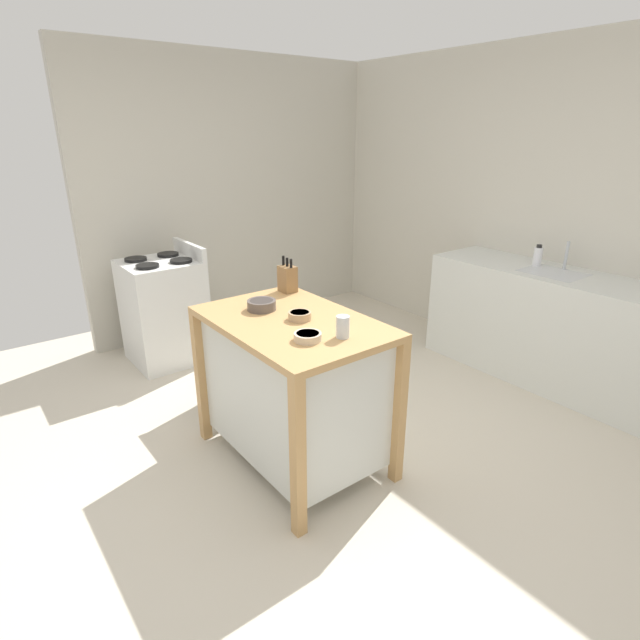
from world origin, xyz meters
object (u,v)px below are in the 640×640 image
at_px(kitchen_island, 293,384).
at_px(knife_block, 288,278).
at_px(trash_bin, 228,366).
at_px(sink_faucet, 566,255).
at_px(bowl_stoneware_deep, 262,305).
at_px(bottle_hand_soap, 538,256).
at_px(stove, 164,311).
at_px(drinking_cup, 343,327).
at_px(bowl_ceramic_wide, 308,336).
at_px(bowl_ceramic_small, 300,315).

bearing_deg(kitchen_island, knife_block, 148.32).
relative_size(trash_bin, sink_faucet, 2.86).
bearing_deg(bowl_stoneware_deep, bottle_hand_soap, 80.97).
bearing_deg(trash_bin, knife_block, 38.85).
relative_size(bottle_hand_soap, stove, 0.17).
bearing_deg(trash_bin, drinking_cup, 3.77).
bearing_deg(stove, bowl_ceramic_wide, -1.01).
xyz_separation_m(bowl_ceramic_small, bowl_stoneware_deep, (-0.27, -0.08, 0.01)).
distance_m(knife_block, bowl_ceramic_wide, 0.83).
bearing_deg(sink_faucet, kitchen_island, -97.95).
bearing_deg(bowl_stoneware_deep, sink_faucet, 76.63).
relative_size(kitchen_island, bowl_ceramic_small, 8.73).
height_order(kitchen_island, knife_block, knife_block).
xyz_separation_m(knife_block, bowl_ceramic_small, (0.47, -0.24, -0.06)).
bearing_deg(bowl_ceramic_wide, sink_faucet, 89.16).
height_order(bowl_stoneware_deep, trash_bin, bowl_stoneware_deep).
distance_m(bowl_stoneware_deep, bowl_ceramic_wide, 0.54).
height_order(knife_block, bowl_ceramic_wide, knife_block).
relative_size(bowl_stoneware_deep, bottle_hand_soap, 1.01).
xyz_separation_m(knife_block, stove, (-1.41, -0.34, -0.55)).
xyz_separation_m(knife_block, drinking_cup, (0.81, -0.21, -0.03)).
relative_size(drinking_cup, bottle_hand_soap, 0.68).
bearing_deg(bowl_stoneware_deep, drinking_cup, 10.17).
bearing_deg(sink_faucet, knife_block, -110.33).
height_order(kitchen_island, bottle_hand_soap, bottle_hand_soap).
xyz_separation_m(kitchen_island, bottle_hand_soap, (0.13, 2.30, 0.46)).
xyz_separation_m(drinking_cup, trash_bin, (-1.17, -0.08, -0.66)).
distance_m(bowl_ceramic_small, bottle_hand_soap, 2.27).
distance_m(kitchen_island, drinking_cup, 0.60).
distance_m(knife_block, bowl_ceramic_small, 0.53).
bearing_deg(drinking_cup, bottle_hand_soap, 96.09).
bearing_deg(knife_block, trash_bin, -141.15).
distance_m(bowl_ceramic_small, sink_faucet, 2.35).
distance_m(knife_block, sink_faucet, 2.23).
distance_m(bowl_ceramic_wide, sink_faucet, 2.47).
relative_size(bowl_stoneware_deep, bowl_ceramic_wide, 1.20).
height_order(kitchen_island, drinking_cup, drinking_cup).
distance_m(kitchen_island, knife_block, 0.72).
xyz_separation_m(bowl_stoneware_deep, bowl_ceramic_wide, (0.54, -0.06, -0.01)).
height_order(bowl_ceramic_small, bowl_stoneware_deep, bowl_stoneware_deep).
distance_m(drinking_cup, stove, 2.29).
bearing_deg(stove, kitchen_island, 2.05).
distance_m(drinking_cup, trash_bin, 1.35).
relative_size(kitchen_island, stove, 1.12).
bearing_deg(bottle_hand_soap, kitchen_island, -93.26).
xyz_separation_m(bowl_ceramic_small, sink_faucet, (0.30, 2.33, 0.06)).
height_order(bowl_ceramic_small, stove, stove).
bearing_deg(drinking_cup, bowl_stoneware_deep, -169.83).
xyz_separation_m(kitchen_island, knife_block, (-0.44, 0.27, 0.49)).
distance_m(sink_faucet, stove, 3.31).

